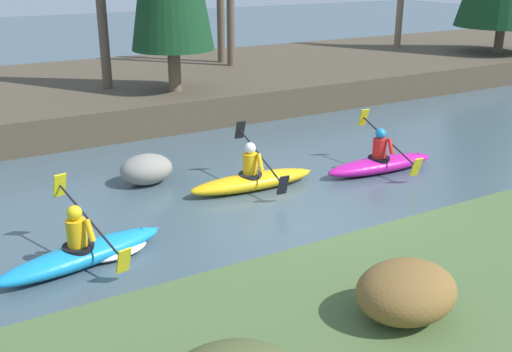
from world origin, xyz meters
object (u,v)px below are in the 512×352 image
object	(u,v)px
kayaker_trailing	(89,251)
kayaker_middle	(254,179)
kayaker_lead	(381,162)
boulder_midstream	(146,169)

from	to	relation	value
kayaker_trailing	kayaker_middle	bearing A→B (deg)	8.89
kayaker_lead	kayaker_trailing	bearing A→B (deg)	-168.16
kayaker_middle	kayaker_trailing	bearing A→B (deg)	-155.49
kayaker_trailing	boulder_midstream	world-z (taller)	kayaker_trailing
kayaker_middle	boulder_midstream	size ratio (longest dim) A/B	2.51
kayaker_trailing	boulder_midstream	size ratio (longest dim) A/B	2.51
kayaker_middle	kayaker_trailing	xyz separation A→B (m)	(-3.76, -1.47, -0.02)
kayaker_trailing	kayaker_lead	bearing A→B (deg)	-4.14
kayaker_middle	kayaker_trailing	distance (m)	4.04
kayaker_trailing	boulder_midstream	bearing A→B (deg)	42.86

